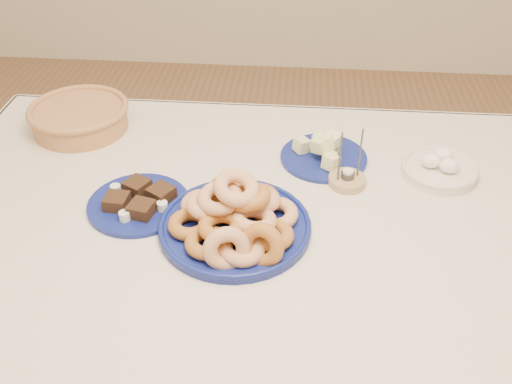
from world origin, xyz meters
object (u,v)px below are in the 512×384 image
candle_holder (347,180)px  egg_bowl (439,168)px  melon_plate (324,153)px  donut_platter (235,219)px  wicker_basket (80,116)px  brownie_plate (139,202)px  dining_table (258,245)px

candle_holder → egg_bowl: candle_holder is taller
melon_plate → egg_bowl: melon_plate is taller
donut_platter → wicker_basket: size_ratio=1.19×
melon_plate → candle_holder: bearing=-62.4°
wicker_basket → egg_bowl: size_ratio=1.41×
donut_platter → egg_bowl: bearing=28.6°
brownie_plate → donut_platter: bearing=-17.3°
dining_table → brownie_plate: bearing=-179.9°
melon_plate → wicker_basket: size_ratio=0.87×
brownie_plate → wicker_basket: bearing=126.7°
melon_plate → wicker_basket: bearing=171.6°
wicker_basket → candle_holder: candle_holder is taller
wicker_basket → egg_bowl: bearing=-8.6°
wicker_basket → egg_bowl: wicker_basket is taller
donut_platter → wicker_basket: 0.67m
egg_bowl → wicker_basket: bearing=171.4°
brownie_plate → candle_holder: (0.52, 0.14, 0.00)m
dining_table → donut_platter: 0.17m
melon_plate → candle_holder: candle_holder is taller
brownie_plate → candle_holder: size_ratio=1.83×
egg_bowl → dining_table: bearing=-156.7°
dining_table → brownie_plate: 0.32m
dining_table → melon_plate: size_ratio=5.85×
wicker_basket → dining_table: bearing=-32.4°
melon_plate → egg_bowl: (0.30, -0.05, -0.00)m
melon_plate → brownie_plate: size_ratio=0.99×
dining_table → candle_holder: 0.29m
wicker_basket → egg_bowl: (1.03, -0.15, -0.02)m
brownie_plate → candle_holder: candle_holder is taller
dining_table → brownie_plate: brownie_plate is taller
dining_table → donut_platter: (-0.05, -0.08, 0.15)m
melon_plate → candle_holder: (0.06, -0.11, -0.01)m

